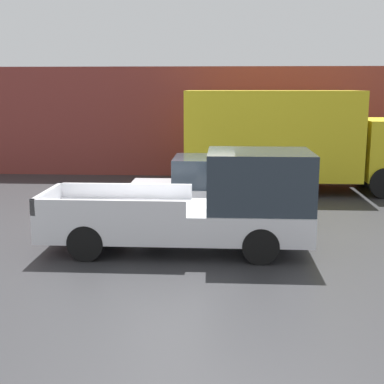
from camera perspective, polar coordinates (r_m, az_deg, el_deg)
ground_plane at (r=12.59m, az=-1.19°, el=-4.95°), size 60.00×60.00×0.00m
building_wall at (r=21.19m, az=0.78°, el=7.47°), size 28.00×0.15×4.27m
pickup_truck at (r=11.46m, az=1.53°, el=-1.42°), size 5.71×1.98×2.17m
car at (r=14.00m, az=2.96°, el=0.24°), size 4.67×1.93×1.71m
delivery_truck at (r=18.37m, az=10.34°, el=5.74°), size 7.52×2.54×3.38m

